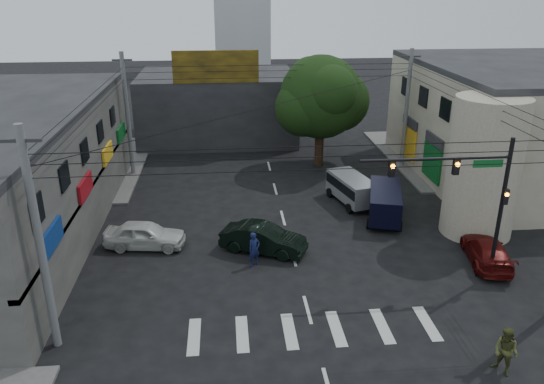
{
  "coord_description": "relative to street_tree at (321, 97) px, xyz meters",
  "views": [
    {
      "loc": [
        -3.44,
        -22.96,
        13.72
      ],
      "look_at": [
        -0.96,
        4.0,
        2.97
      ],
      "focal_mm": 35.0,
      "sensor_mm": 36.0,
      "label": 1
    }
  ],
  "objects": [
    {
      "name": "utility_pole_near_left",
      "position": [
        -14.5,
        -21.5,
        -0.87
      ],
      "size": [
        0.32,
        0.32,
        9.2
      ],
      "primitive_type": "cylinder",
      "color": "#59595B",
      "rests_on": "ground"
    },
    {
      "name": "pedestrian_olive",
      "position": [
        2.67,
        -24.76,
        -4.5
      ],
      "size": [
        1.56,
        1.53,
        1.94
      ],
      "primitive_type": "imported",
      "rotation": [
        0.0,
        0.0,
        -1.07
      ],
      "color": "#424721",
      "rests_on": "ground"
    },
    {
      "name": "billboard",
      "position": [
        -8.0,
        4.1,
        1.83
      ],
      "size": [
        7.0,
        0.3,
        2.6
      ],
      "primitive_type": "cube",
      "color": "olive",
      "rests_on": "building_far"
    },
    {
      "name": "traffic_gantry",
      "position": [
        3.82,
        -18.0,
        -0.64
      ],
      "size": [
        7.1,
        0.35,
        7.2
      ],
      "color": "black",
      "rests_on": "ground"
    },
    {
      "name": "white_compact",
      "position": [
        -12.02,
        -13.17,
        -4.72
      ],
      "size": [
        2.91,
        4.87,
        1.5
      ],
      "primitive_type": "imported",
      "rotation": [
        0.0,
        0.0,
        1.44
      ],
      "color": "silver",
      "rests_on": "ground"
    },
    {
      "name": "building_far",
      "position": [
        -8.0,
        9.0,
        -2.47
      ],
      "size": [
        14.0,
        10.0,
        6.0
      ],
      "primitive_type": "cube",
      "color": "#232326",
      "rests_on": "ground"
    },
    {
      "name": "sidewalk_far_right",
      "position": [
        14.0,
        1.0,
        -5.4
      ],
      "size": [
        16.0,
        16.0,
        0.15
      ],
      "primitive_type": "cube",
      "color": "#514F4C",
      "rests_on": "ground"
    },
    {
      "name": "street_tree",
      "position": [
        0.0,
        0.0,
        0.0
      ],
      "size": [
        6.4,
        6.4,
        8.7
      ],
      "color": "black",
      "rests_on": "ground"
    },
    {
      "name": "traffic_officer",
      "position": [
        -6.14,
        -15.76,
        -4.55
      ],
      "size": [
        1.07,
        1.04,
        1.85
      ],
      "primitive_type": "imported",
      "rotation": [
        0.0,
        0.0,
        0.54
      ],
      "color": "#121840",
      "rests_on": "ground"
    },
    {
      "name": "navy_van",
      "position": [
        2.26,
        -10.59,
        -4.51
      ],
      "size": [
        5.79,
        4.35,
        1.93
      ],
      "primitive_type": null,
      "rotation": [
        0.0,
        0.0,
        1.3
      ],
      "color": "black",
      "rests_on": "ground"
    },
    {
      "name": "ground",
      "position": [
        -4.0,
        -17.0,
        -5.47
      ],
      "size": [
        160.0,
        160.0,
        0.0
      ],
      "primitive_type": "plane",
      "color": "black",
      "rests_on": "ground"
    },
    {
      "name": "utility_pole_far_right",
      "position": [
        6.5,
        -1.0,
        -0.87
      ],
      "size": [
        0.32,
        0.32,
        9.2
      ],
      "primitive_type": "cylinder",
      "color": "#59595B",
      "rests_on": "ground"
    },
    {
      "name": "corner_column",
      "position": [
        7.0,
        -13.0,
        -1.47
      ],
      "size": [
        4.0,
        4.0,
        8.0
      ],
      "primitive_type": "cylinder",
      "color": "gray",
      "rests_on": "ground"
    },
    {
      "name": "dark_sedan",
      "position": [
        -5.55,
        -14.28,
        -4.7
      ],
      "size": [
        5.12,
        5.88,
        1.54
      ],
      "primitive_type": "imported",
      "rotation": [
        0.0,
        0.0,
        1.15
      ],
      "color": "black",
      "rests_on": "ground"
    },
    {
      "name": "sidewalk_far_left",
      "position": [
        -22.0,
        1.0,
        -5.4
      ],
      "size": [
        16.0,
        16.0,
        0.15
      ],
      "primitive_type": "cube",
      "color": "#514F4C",
      "rests_on": "ground"
    },
    {
      "name": "maroon_sedan",
      "position": [
        5.97,
        -16.56,
        -4.81
      ],
      "size": [
        3.53,
        5.26,
        1.33
      ],
      "primitive_type": "imported",
      "rotation": [
        0.0,
        0.0,
        2.96
      ],
      "color": "#4D0C0B",
      "rests_on": "ground"
    },
    {
      "name": "silver_minivan",
      "position": [
        0.79,
        -8.02,
        -4.56
      ],
      "size": [
        5.1,
        3.81,
        1.83
      ],
      "primitive_type": null,
      "rotation": [
        0.0,
        0.0,
        1.82
      ],
      "color": "gray",
      "rests_on": "ground"
    },
    {
      "name": "utility_pole_far_left",
      "position": [
        -14.5,
        -1.0,
        -0.87
      ],
      "size": [
        0.32,
        0.32,
        9.2
      ],
      "primitive_type": "cylinder",
      "color": "#59595B",
      "rests_on": "ground"
    },
    {
      "name": "building_right",
      "position": [
        14.0,
        -4.0,
        -1.47
      ],
      "size": [
        14.0,
        18.0,
        8.0
      ],
      "primitive_type": "cube",
      "color": "gray",
      "rests_on": "ground"
    }
  ]
}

